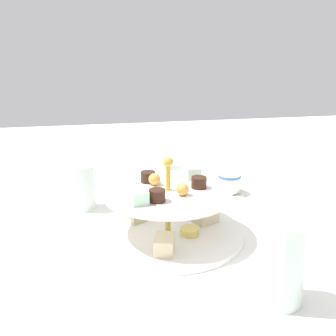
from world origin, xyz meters
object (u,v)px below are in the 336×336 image
butter_knife_right (314,222)px  water_glass_mid_back (82,187)px  water_glass_tall_right (281,263)px  teacup_with_saucer (229,184)px  water_glass_short_left (173,176)px  tiered_serving_stand (168,215)px  butter_knife_left (18,308)px

butter_knife_right → water_glass_mid_back: water_glass_mid_back is taller
water_glass_tall_right → teacup_with_saucer: water_glass_tall_right is taller
water_glass_short_left → butter_knife_right: water_glass_short_left is taller
teacup_with_saucer → butter_knife_right: bearing=-59.6°
tiered_serving_stand → water_glass_mid_back: (-0.17, 0.18, 0.01)m
water_glass_short_left → butter_knife_right: (0.25, -0.26, -0.03)m
water_glass_mid_back → butter_knife_right: bearing=-20.4°
water_glass_tall_right → butter_knife_left: bearing=171.9°
tiered_serving_stand → water_glass_tall_right: 0.27m
water_glass_short_left → butter_knife_left: bearing=-125.8°
water_glass_tall_right → butter_knife_right: (0.20, 0.24, -0.06)m
tiered_serving_stand → water_glass_mid_back: tiered_serving_stand is taller
butter_knife_right → tiered_serving_stand: bearing=78.9°
teacup_with_saucer → butter_knife_left: bearing=-139.8°
tiered_serving_stand → water_glass_mid_back: size_ratio=2.90×
butter_knife_left → butter_knife_right: bearing=74.5°
water_glass_short_left → teacup_with_saucer: bearing=-24.4°
water_glass_tall_right → teacup_with_saucer: bearing=79.6°
water_glass_mid_back → water_glass_tall_right: bearing=-55.7°
water_glass_short_left → water_glass_tall_right: bearing=-83.9°
water_glass_mid_back → water_glass_short_left: bearing=20.2°
water_glass_tall_right → water_glass_short_left: size_ratio=1.72×
water_glass_mid_back → butter_knife_left: bearing=-104.2°
tiered_serving_stand → water_glass_mid_back: bearing=133.4°
butter_knife_right → butter_knife_left: bearing=97.3°
tiered_serving_stand → water_glass_short_left: size_ratio=4.10×
water_glass_short_left → water_glass_mid_back: bearing=-159.8°
butter_knife_left → water_glass_short_left: bearing=111.2°
water_glass_tall_right → water_glass_mid_back: size_ratio=1.22×
tiered_serving_stand → butter_knife_right: bearing=-0.7°
water_glass_short_left → teacup_with_saucer: water_glass_short_left is taller
water_glass_short_left → water_glass_mid_back: 0.25m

